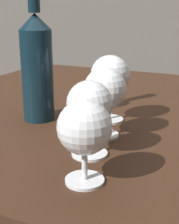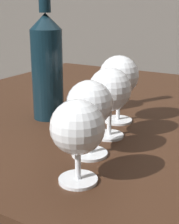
{
  "view_description": "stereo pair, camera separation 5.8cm",
  "coord_description": "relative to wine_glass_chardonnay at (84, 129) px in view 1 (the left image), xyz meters",
  "views": [
    {
      "loc": [
        0.27,
        -0.79,
        1.03
      ],
      "look_at": [
        0.04,
        -0.29,
        0.85
      ],
      "focal_mm": 54.2,
      "sensor_mm": 36.0,
      "label": 1
    },
    {
      "loc": [
        0.32,
        -0.76,
        1.03
      ],
      "look_at": [
        0.04,
        -0.29,
        0.85
      ],
      "focal_mm": 54.2,
      "sensor_mm": 36.0,
      "label": 2
    }
  ],
  "objects": [
    {
      "name": "wine_glass_pinot",
      "position": [
        -0.07,
        0.28,
        0.02
      ],
      "size": [
        0.09,
        0.09,
        0.15
      ],
      "color": "white",
      "rests_on": "dining_table"
    },
    {
      "name": "dining_table",
      "position": [
        -0.07,
        0.38,
        -0.18
      ],
      "size": [
        1.11,
        0.99,
        0.77
      ],
      "color": "#382114",
      "rests_on": "ground_plane"
    },
    {
      "name": "wine_glass_white",
      "position": [
        -0.04,
        0.18,
        0.01
      ],
      "size": [
        0.08,
        0.08,
        0.14
      ],
      "color": "white",
      "rests_on": "dining_table"
    },
    {
      "name": "wine_bottle",
      "position": [
        -0.22,
        0.22,
        0.04
      ],
      "size": [
        0.07,
        0.07,
        0.32
      ],
      "color": "#0F232D",
      "rests_on": "dining_table"
    },
    {
      "name": "wine_glass_chardonnay",
      "position": [
        0.0,
        0.0,
        0.0
      ],
      "size": [
        0.08,
        0.08,
        0.13
      ],
      "color": "white",
      "rests_on": "dining_table"
    },
    {
      "name": "wine_glass_rose",
      "position": [
        -0.03,
        0.09,
        0.01
      ],
      "size": [
        0.08,
        0.08,
        0.14
      ],
      "color": "white",
      "rests_on": "dining_table"
    }
  ]
}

